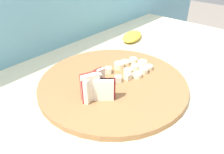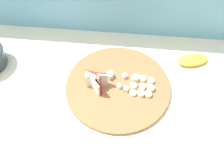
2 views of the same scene
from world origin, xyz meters
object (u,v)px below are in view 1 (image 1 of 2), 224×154
cutting_board (113,83)px  banana_peel (132,36)px  banana_slice_rows (134,67)px  apple_dice_pile (105,77)px  apple_wedge_fan (94,86)px

cutting_board → banana_peel: bearing=27.8°
cutting_board → banana_peel: size_ratio=3.04×
cutting_board → banana_slice_rows: size_ratio=3.94×
apple_dice_pile → banana_slice_rows: (0.10, -0.02, -0.00)m
apple_wedge_fan → banana_peel: 0.40m
apple_wedge_fan → banana_slice_rows: bearing=3.3°
apple_wedge_fan → apple_dice_pile: 0.08m
banana_peel → cutting_board: bearing=-152.2°
apple_wedge_fan → apple_dice_pile: size_ratio=0.87×
cutting_board → banana_slice_rows: 0.09m
cutting_board → apple_wedge_fan: bearing=-170.2°
cutting_board → apple_dice_pile: 0.03m
apple_wedge_fan → banana_peel: apple_wedge_fan is taller
cutting_board → apple_wedge_fan: (-0.08, -0.01, 0.04)m
apple_wedge_fan → banana_peel: (0.37, 0.16, -0.03)m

